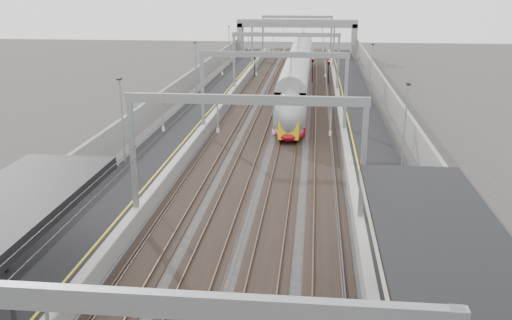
# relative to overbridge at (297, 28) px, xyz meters

# --- Properties ---
(platform_left) EXTENTS (4.00, 120.00, 1.00)m
(platform_left) POSITION_rel_overbridge_xyz_m (-8.00, -55.00, -4.81)
(platform_left) COLOR black
(platform_left) RESTS_ON ground
(platform_right) EXTENTS (4.00, 120.00, 1.00)m
(platform_right) POSITION_rel_overbridge_xyz_m (8.00, -55.00, -4.81)
(platform_right) COLOR black
(platform_right) RESTS_ON ground
(tracks) EXTENTS (11.40, 140.00, 0.20)m
(tracks) POSITION_rel_overbridge_xyz_m (0.00, -55.00, -5.26)
(tracks) COLOR black
(tracks) RESTS_ON ground
(overhead_line) EXTENTS (13.00, 140.00, 6.60)m
(overhead_line) POSITION_rel_overbridge_xyz_m (0.00, -48.38, 0.83)
(overhead_line) COLOR gray
(overhead_line) RESTS_ON platform_left
(overbridge) EXTENTS (22.00, 2.20, 6.90)m
(overbridge) POSITION_rel_overbridge_xyz_m (0.00, 0.00, 0.00)
(overbridge) COLOR gray
(overbridge) RESTS_ON ground
(wall_left) EXTENTS (0.30, 120.00, 3.20)m
(wall_left) POSITION_rel_overbridge_xyz_m (-11.20, -55.00, -3.71)
(wall_left) COLOR gray
(wall_left) RESTS_ON ground
(wall_right) EXTENTS (0.30, 120.00, 3.20)m
(wall_right) POSITION_rel_overbridge_xyz_m (11.20, -55.00, -3.71)
(wall_right) COLOR gray
(wall_right) RESTS_ON ground
(train) EXTENTS (2.80, 50.96, 4.42)m
(train) POSITION_rel_overbridge_xyz_m (1.50, -37.14, -3.15)
(train) COLOR maroon
(train) RESTS_ON ground
(signal_green) EXTENTS (0.32, 0.32, 3.48)m
(signal_green) POSITION_rel_overbridge_xyz_m (-5.20, -24.51, -2.89)
(signal_green) COLOR black
(signal_green) RESTS_ON ground
(signal_red_near) EXTENTS (0.32, 0.32, 3.48)m
(signal_red_near) POSITION_rel_overbridge_xyz_m (3.20, -27.36, -2.89)
(signal_red_near) COLOR black
(signal_red_near) RESTS_ON ground
(signal_red_far) EXTENTS (0.32, 0.32, 3.48)m
(signal_red_far) POSITION_rel_overbridge_xyz_m (5.40, -29.51, -2.89)
(signal_red_far) COLOR black
(signal_red_far) RESTS_ON ground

